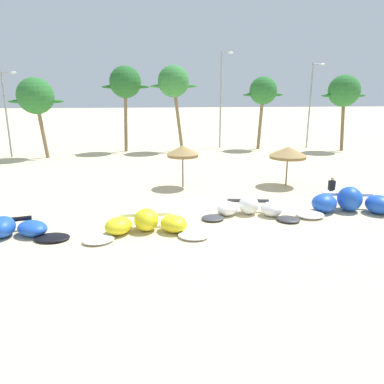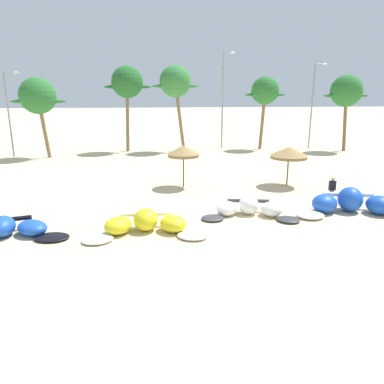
{
  "view_description": "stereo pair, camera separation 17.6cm",
  "coord_description": "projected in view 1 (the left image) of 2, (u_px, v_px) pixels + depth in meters",
  "views": [
    {
      "loc": [
        -2.34,
        -17.61,
        6.44
      ],
      "look_at": [
        -0.12,
        2.0,
        1.0
      ],
      "focal_mm": 34.51,
      "sensor_mm": 36.0,
      "label": 1
    },
    {
      "loc": [
        -2.16,
        -17.63,
        6.44
      ],
      "look_at": [
        -0.12,
        2.0,
        1.0
      ],
      "focal_mm": 34.51,
      "sensor_mm": 36.0,
      "label": 2
    }
  ],
  "objects": [
    {
      "name": "kite_center",
      "position": [
        351.0,
        203.0,
        20.03
      ],
      "size": [
        6.43,
        3.64,
        1.35
      ],
      "color": "white",
      "rests_on": "ground"
    },
    {
      "name": "palm_left",
      "position": [
        36.0,
        97.0,
        35.01
      ],
      "size": [
        5.17,
        3.44,
        7.68
      ],
      "color": "#7F6647",
      "rests_on": "ground"
    },
    {
      "name": "palm_right_of_gap",
      "position": [
        344.0,
        92.0,
        39.32
      ],
      "size": [
        5.03,
        3.35,
        8.09
      ],
      "color": "brown",
      "rests_on": "ground"
    },
    {
      "name": "palm_center_right",
      "position": [
        263.0,
        91.0,
        40.53
      ],
      "size": [
        4.54,
        3.03,
        7.96
      ],
      "color": "#7F6647",
      "rests_on": "ground"
    },
    {
      "name": "lamppost_east_center",
      "position": [
        311.0,
        102.0,
        41.73
      ],
      "size": [
        1.46,
        0.24,
        9.42
      ],
      "color": "gray",
      "rests_on": "ground"
    },
    {
      "name": "kite_far_left",
      "position": [
        1.0,
        231.0,
        16.51
      ],
      "size": [
        5.95,
        3.52,
        0.91
      ],
      "color": "black",
      "rests_on": "ground"
    },
    {
      "name": "lamppost_west",
      "position": [
        7.0,
        110.0,
        35.71
      ],
      "size": [
        1.52,
        0.24,
        8.24
      ],
      "color": "gray",
      "rests_on": "ground"
    },
    {
      "name": "beach_umbrella_near_van",
      "position": [
        183.0,
        151.0,
        24.84
      ],
      "size": [
        2.21,
        2.21,
        2.89
      ],
      "color": "brown",
      "rests_on": "ground"
    },
    {
      "name": "kite_left",
      "position": [
        146.0,
        224.0,
        17.22
      ],
      "size": [
        5.92,
        2.68,
        1.05
      ],
      "color": "white",
      "rests_on": "ground"
    },
    {
      "name": "ground_plane",
      "position": [
        199.0,
        221.0,
        18.83
      ],
      "size": [
        260.0,
        260.0,
        0.0
      ],
      "primitive_type": "plane",
      "color": "beige"
    },
    {
      "name": "kite_left_of_center",
      "position": [
        249.0,
        208.0,
        19.6
      ],
      "size": [
        5.26,
        2.84,
        1.01
      ],
      "color": "#333338",
      "rests_on": "ground"
    },
    {
      "name": "beach_umbrella_middle",
      "position": [
        288.0,
        152.0,
        25.33
      ],
      "size": [
        2.61,
        2.61,
        2.73
      ],
      "color": "brown",
      "rests_on": "ground"
    },
    {
      "name": "person_near_kites",
      "position": [
        331.0,
        190.0,
        21.49
      ],
      "size": [
        0.36,
        0.24,
        1.62
      ],
      "color": "#383842",
      "rests_on": "ground"
    },
    {
      "name": "lamppost_west_center",
      "position": [
        221.0,
        96.0,
        41.44
      ],
      "size": [
        1.38,
        0.24,
        10.59
      ],
      "color": "gray",
      "rests_on": "ground"
    },
    {
      "name": "palm_center_left",
      "position": [
        174.0,
        82.0,
        38.86
      ],
      "size": [
        4.98,
        3.32,
        9.04
      ],
      "color": "#7F6647",
      "rests_on": "ground"
    },
    {
      "name": "palm_left_of_gap",
      "position": [
        125.0,
        83.0,
        38.62
      ],
      "size": [
        4.97,
        3.31,
        8.97
      ],
      "color": "#7F6647",
      "rests_on": "ground"
    }
  ]
}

